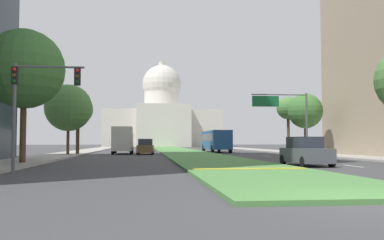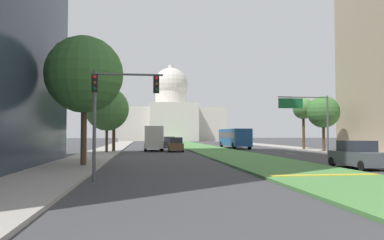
% 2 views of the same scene
% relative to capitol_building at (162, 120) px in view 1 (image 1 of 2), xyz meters
% --- Properties ---
extents(ground_plane, '(260.00, 260.00, 0.00)m').
position_rel_capitol_building_xyz_m(ground_plane, '(0.00, -57.82, -7.81)').
color(ground_plane, '#3D3D3F').
extents(grass_median, '(6.26, 105.57, 0.14)m').
position_rel_capitol_building_xyz_m(grass_median, '(0.00, -63.68, -7.74)').
color(grass_median, '#4C8442').
rests_on(grass_median, ground_plane).
extents(median_curb_nose, '(5.63, 0.50, 0.04)m').
position_rel_capitol_building_xyz_m(median_curb_nose, '(0.00, -105.67, -7.65)').
color(median_curb_nose, gold).
rests_on(median_curb_nose, grass_median).
extents(lane_dashes_right, '(0.16, 39.60, 0.01)m').
position_rel_capitol_building_xyz_m(lane_dashes_right, '(7.45, -82.26, -7.81)').
color(lane_dashes_right, silver).
rests_on(lane_dashes_right, ground_plane).
extents(sidewalk_left, '(4.00, 105.57, 0.15)m').
position_rel_capitol_building_xyz_m(sidewalk_left, '(-13.77, -69.55, -7.74)').
color(sidewalk_left, '#9E9991').
rests_on(sidewalk_left, ground_plane).
extents(sidewalk_right, '(4.00, 105.57, 0.15)m').
position_rel_capitol_building_xyz_m(sidewalk_right, '(13.77, -69.55, -7.74)').
color(sidewalk_right, '#9E9991').
rests_on(sidewalk_right, ground_plane).
extents(capitol_building, '(33.53, 27.10, 25.65)m').
position_rel_capitol_building_xyz_m(capitol_building, '(0.00, 0.00, 0.00)').
color(capitol_building, beige).
rests_on(capitol_building, ground_plane).
extents(traffic_light_near_left, '(3.34, 0.35, 5.20)m').
position_rel_capitol_building_xyz_m(traffic_light_near_left, '(-10.42, -105.47, -4.02)').
color(traffic_light_near_left, '#515456').
rests_on(traffic_light_near_left, ground_plane).
extents(overhead_guide_sign, '(5.90, 0.20, 6.50)m').
position_rel_capitol_building_xyz_m(overhead_guide_sign, '(9.24, -84.42, -3.15)').
color(overhead_guide_sign, '#515456').
rests_on(overhead_guide_sign, ground_plane).
extents(street_tree_left_near, '(5.17, 5.17, 8.79)m').
position_rel_capitol_building_xyz_m(street_tree_left_near, '(-12.95, -97.90, -1.63)').
color(street_tree_left_near, '#4C3823').
rests_on(street_tree_left_near, ground_plane).
extents(street_tree_left_mid, '(4.94, 4.94, 7.51)m').
position_rel_capitol_building_xyz_m(street_tree_left_mid, '(-13.15, -80.75, -2.78)').
color(street_tree_left_mid, '#4C3823').
rests_on(street_tree_left_mid, ground_plane).
extents(street_tree_right_mid, '(3.85, 3.85, 6.80)m').
position_rel_capitol_building_xyz_m(street_tree_right_mid, '(12.56, -81.33, -2.97)').
color(street_tree_right_mid, '#4C3823').
rests_on(street_tree_right_mid, ground_plane).
extents(street_tree_left_far, '(3.36, 3.36, 6.77)m').
position_rel_capitol_building_xyz_m(street_tree_left_far, '(-12.61, -77.88, -2.77)').
color(street_tree_left_far, '#4C3823').
rests_on(street_tree_left_far, ground_plane).
extents(street_tree_right_far, '(2.85, 2.85, 7.08)m').
position_rel_capitol_building_xyz_m(street_tree_right_far, '(12.61, -75.64, -2.23)').
color(street_tree_right_far, '#4C3823').
rests_on(street_tree_right_far, ground_plane).
extents(sedan_lead_stopped, '(1.99, 4.30, 1.79)m').
position_rel_capitol_building_xyz_m(sedan_lead_stopped, '(4.68, -101.06, -6.98)').
color(sedan_lead_stopped, '#4C5156').
rests_on(sedan_lead_stopped, ground_plane).
extents(sedan_midblock, '(2.06, 4.27, 1.79)m').
position_rel_capitol_building_xyz_m(sedan_midblock, '(-5.03, -77.50, -6.98)').
color(sedan_midblock, brown).
rests_on(sedan_midblock, ground_plane).
extents(sedan_distant, '(1.97, 4.50, 1.78)m').
position_rel_capitol_building_xyz_m(sedan_distant, '(-5.05, -65.33, -6.98)').
color(sedan_distant, black).
rests_on(sedan_distant, ground_plane).
extents(sedan_far_horizon, '(2.12, 4.40, 1.76)m').
position_rel_capitol_building_xyz_m(sedan_far_horizon, '(7.80, -49.75, -6.99)').
color(sedan_far_horizon, '#4C5156').
rests_on(sedan_far_horizon, ground_plane).
extents(box_truck_delivery, '(2.40, 6.40, 3.20)m').
position_rel_capitol_building_xyz_m(box_truck_delivery, '(-7.74, -75.11, -6.13)').
color(box_truck_delivery, brown).
rests_on(box_truck_delivery, ground_plane).
extents(city_bus, '(2.62, 11.00, 2.95)m').
position_rel_capitol_building_xyz_m(city_bus, '(4.68, -68.53, -6.04)').
color(city_bus, '#1E4C8C').
rests_on(city_bus, ground_plane).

